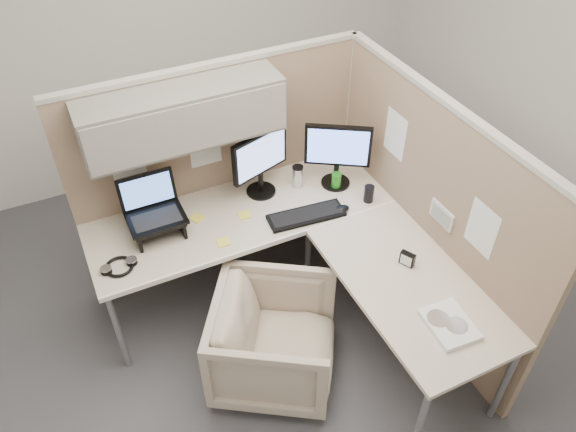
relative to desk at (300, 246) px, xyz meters
name	(u,v)px	position (x,y,z in m)	size (l,w,h in m)	color
ground	(291,335)	(-0.12, -0.13, -0.69)	(4.50, 4.50, 0.00)	#414046
partition_back	(204,147)	(-0.34, 0.70, 0.41)	(2.00, 0.36, 1.63)	#967A62
partition_right	(424,213)	(0.78, -0.19, 0.13)	(0.07, 2.03, 1.63)	#967A62
desk	(300,246)	(0.00, 0.00, 0.00)	(2.00, 1.98, 0.73)	beige
office_chair	(274,337)	(-0.34, -0.34, -0.32)	(0.71, 0.66, 0.73)	beige
monitor_left	(260,159)	(-0.02, 0.55, 0.32)	(0.43, 0.20, 0.47)	black
monitor_right	(338,151)	(0.48, 0.41, 0.32)	(0.39, 0.26, 0.47)	black
laptop_station	(155,215)	(-0.77, 0.47, 0.18)	(0.35, 0.30, 0.36)	black
keyboard	(306,216)	(0.14, 0.19, 0.05)	(0.50, 0.17, 0.02)	black
mouse	(342,209)	(0.38, 0.14, 0.06)	(0.10, 0.06, 0.04)	black
travel_mug	(298,176)	(0.23, 0.51, 0.12)	(0.08, 0.08, 0.16)	silver
soda_can_green	(369,194)	(0.59, 0.15, 0.10)	(0.07, 0.07, 0.12)	black
soda_can_silver	(336,181)	(0.46, 0.37, 0.10)	(0.07, 0.07, 0.12)	#268C1E
sticky_note_d	(244,215)	(-0.22, 0.37, 0.05)	(0.08, 0.08, 0.01)	yellow
sticky_note_a	(223,242)	(-0.43, 0.20, 0.05)	(0.08, 0.08, 0.01)	yellow
sticky_note_b	(277,227)	(-0.08, 0.18, 0.05)	(0.08, 0.08, 0.01)	yellow
sticky_note_c	(197,218)	(-0.51, 0.48, 0.05)	(0.08, 0.08, 0.01)	yellow
headphones	(119,266)	(-1.06, 0.26, 0.06)	(0.22, 0.18, 0.03)	black
paper_stack	(449,324)	(0.42, -0.92, 0.06)	(0.25, 0.30, 0.03)	white
desk_clock	(407,259)	(0.48, -0.45, 0.09)	(0.07, 0.09, 0.09)	black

